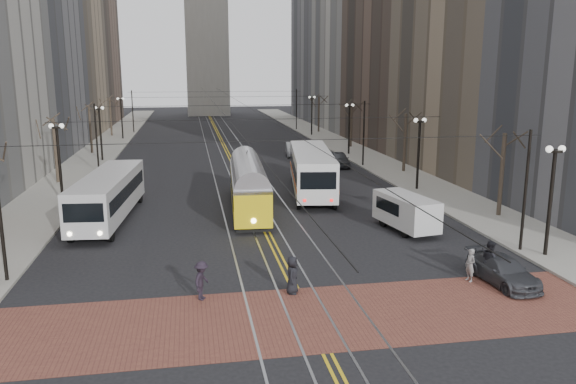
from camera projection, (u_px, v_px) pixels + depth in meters
name	position (u px, v px, depth m)	size (l,w,h in m)	color
ground	(291.00, 281.00, 26.06)	(260.00, 260.00, 0.00)	black
sidewalk_left	(100.00, 152.00, 66.81)	(5.00, 140.00, 0.15)	gray
sidewalk_right	(343.00, 146.00, 71.90)	(5.00, 140.00, 0.15)	gray
crosswalk_band	(309.00, 317.00, 22.21)	(25.00, 6.00, 0.01)	brown
streetcar_rails	(226.00, 149.00, 69.37)	(4.80, 130.00, 0.02)	gray
centre_lines	(226.00, 149.00, 69.37)	(0.42, 130.00, 0.01)	gold
building_left_far	(65.00, 11.00, 100.26)	(16.00, 20.00, 40.00)	brown
building_right_mid	(424.00, 11.00, 71.06)	(16.00, 20.00, 34.00)	brown
building_right_far	(341.00, 16.00, 108.92)	(16.00, 20.00, 40.00)	slate
lamp_posts	(237.00, 143.00, 53.14)	(27.60, 57.20, 5.60)	black
street_trees	(231.00, 136.00, 59.39)	(31.68, 53.28, 5.60)	#382D23
trolley_wires	(232.00, 127.00, 58.78)	(25.96, 120.00, 6.60)	black
transit_bus	(109.00, 197.00, 36.32)	(2.52, 12.11, 3.03)	silver
streetcar	(248.00, 190.00, 38.89)	(2.29, 12.34, 2.91)	yellow
rear_bus	(311.00, 172.00, 44.33)	(2.85, 13.13, 3.43)	white
cargo_van	(406.00, 213.00, 33.96)	(1.90, 4.93, 2.18)	silver
sedan_grey	(339.00, 159.00, 56.89)	(1.77, 4.40, 1.50)	#44484C
sedan_silver	(293.00, 149.00, 64.12)	(1.60, 4.58, 1.51)	#A8ABB0
sedan_parked	(503.00, 271.00, 25.62)	(1.72, 4.22, 1.22)	#3F4146
pedestrian_a	(292.00, 275.00, 24.40)	(0.82, 0.53, 1.68)	black
pedestrian_b	(470.00, 265.00, 25.83)	(0.56, 0.37, 1.54)	gray
pedestrian_c	(490.00, 260.00, 25.96)	(0.91, 0.71, 1.88)	black
pedestrian_d	(202.00, 281.00, 23.74)	(1.09, 0.63, 1.69)	black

